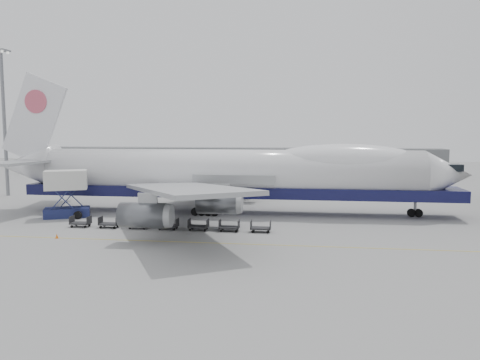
# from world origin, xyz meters

# --- Properties ---
(ground) EXTENTS (260.00, 260.00, 0.00)m
(ground) POSITION_xyz_m (0.00, 0.00, 0.00)
(ground) COLOR gray
(ground) RESTS_ON ground
(apron_line) EXTENTS (60.00, 0.15, 0.01)m
(apron_line) POSITION_xyz_m (0.00, -6.00, 0.01)
(apron_line) COLOR gold
(apron_line) RESTS_ON ground
(hangar) EXTENTS (110.00, 8.00, 7.00)m
(hangar) POSITION_xyz_m (-10.00, 70.00, 3.50)
(hangar) COLOR slate
(hangar) RESTS_ON ground
(floodlight_mast) EXTENTS (2.40, 2.40, 25.43)m
(floodlight_mast) POSITION_xyz_m (-42.00, 24.00, 14.27)
(floodlight_mast) COLOR slate
(floodlight_mast) RESTS_ON ground
(airliner) EXTENTS (67.00, 55.30, 19.98)m
(airliner) POSITION_xyz_m (0.64, 12.00, 5.62)
(airliner) COLOR white
(airliner) RESTS_ON ground
(catering_truck) EXTENTS (6.36, 5.44, 6.26)m
(catering_truck) POSITION_xyz_m (-21.05, 5.67, 3.47)
(catering_truck) COLOR navy
(catering_truck) RESTS_ON ground
(traffic_cone) EXTENTS (0.34, 0.34, 0.51)m
(traffic_cone) POSITION_xyz_m (-15.99, -6.17, 0.24)
(traffic_cone) COLOR orange
(traffic_cone) RESTS_ON ground
(dolly_0) EXTENTS (2.30, 1.35, 1.30)m
(dolly_0) POSITION_xyz_m (-16.28, -0.15, 0.53)
(dolly_0) COLOR #2D2D30
(dolly_0) RESTS_ON ground
(dolly_1) EXTENTS (2.30, 1.35, 1.30)m
(dolly_1) POSITION_xyz_m (-12.67, -0.15, 0.53)
(dolly_1) COLOR #2D2D30
(dolly_1) RESTS_ON ground
(dolly_2) EXTENTS (2.30, 1.35, 1.30)m
(dolly_2) POSITION_xyz_m (-9.05, -0.15, 0.53)
(dolly_2) COLOR #2D2D30
(dolly_2) RESTS_ON ground
(dolly_3) EXTENTS (2.30, 1.35, 1.30)m
(dolly_3) POSITION_xyz_m (-5.44, -0.15, 0.53)
(dolly_3) COLOR #2D2D30
(dolly_3) RESTS_ON ground
(dolly_4) EXTENTS (2.30, 1.35, 1.30)m
(dolly_4) POSITION_xyz_m (-1.82, -0.15, 0.53)
(dolly_4) COLOR #2D2D30
(dolly_4) RESTS_ON ground
(dolly_5) EXTENTS (2.30, 1.35, 1.30)m
(dolly_5) POSITION_xyz_m (1.79, -0.15, 0.53)
(dolly_5) COLOR #2D2D30
(dolly_5) RESTS_ON ground
(dolly_6) EXTENTS (2.30, 1.35, 1.30)m
(dolly_6) POSITION_xyz_m (5.40, -0.15, 0.53)
(dolly_6) COLOR #2D2D30
(dolly_6) RESTS_ON ground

